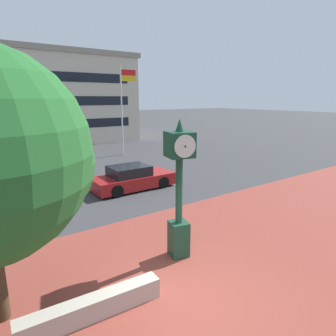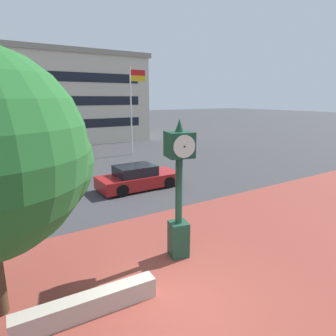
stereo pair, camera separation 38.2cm
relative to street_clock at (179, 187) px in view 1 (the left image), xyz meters
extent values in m
plane|color=#38383A|center=(-1.20, -1.80, -2.23)|extent=(200.00, 200.00, 0.00)
cube|color=brown|center=(-1.20, -1.22, -2.22)|extent=(44.00, 9.15, 0.01)
cube|color=#ADA393|center=(-3.16, -1.05, -1.98)|extent=(3.22, 0.56, 0.50)
cube|color=#19422D|center=(0.00, 0.00, -1.68)|extent=(0.65, 0.65, 1.10)
cylinder|color=#19422D|center=(0.00, 0.00, -0.11)|extent=(0.21, 0.21, 2.02)
cube|color=#19422D|center=(0.00, 0.00, 1.26)|extent=(0.87, 0.87, 0.73)
cylinder|color=silver|center=(0.09, 0.37, 1.26)|extent=(0.62, 0.18, 0.64)
sphere|color=black|center=(0.09, 0.39, 1.26)|extent=(0.05, 0.05, 0.05)
cylinder|color=silver|center=(-0.09, -0.37, 1.26)|extent=(0.62, 0.18, 0.64)
sphere|color=black|center=(-0.09, -0.39, 1.26)|extent=(0.05, 0.05, 0.05)
cone|color=#19422D|center=(0.00, 0.00, 1.80)|extent=(0.25, 0.25, 0.36)
sphere|color=#236028|center=(-3.74, 0.76, 1.01)|extent=(2.84, 2.84, 2.84)
cube|color=maroon|center=(2.16, 6.93, -1.79)|extent=(4.43, 1.86, 0.64)
cube|color=black|center=(1.94, 6.93, -1.23)|extent=(2.04, 1.60, 0.56)
cylinder|color=black|center=(3.53, 7.80, -1.91)|extent=(0.64, 0.22, 0.64)
cylinder|color=black|center=(3.54, 6.07, -1.91)|extent=(0.64, 0.22, 0.64)
cylinder|color=black|center=(0.79, 7.79, -1.91)|extent=(0.64, 0.22, 0.64)
cylinder|color=black|center=(0.79, 6.06, -1.91)|extent=(0.64, 0.22, 0.64)
cube|color=slate|center=(-3.16, 9.28, -1.79)|extent=(4.56, 1.96, 0.64)
cube|color=black|center=(-3.38, 9.27, -1.23)|extent=(2.12, 1.63, 0.56)
cylinder|color=black|center=(-1.79, 10.17, -1.91)|extent=(0.65, 0.24, 0.64)
cylinder|color=black|center=(-1.74, 8.47, -1.91)|extent=(0.65, 0.24, 0.64)
cylinder|color=silver|center=(6.08, 15.96, 1.37)|extent=(0.12, 0.12, 7.19)
sphere|color=gold|center=(6.08, 15.96, 5.02)|extent=(0.14, 0.14, 0.14)
cube|color=red|center=(6.81, 15.96, 4.58)|extent=(1.33, 0.02, 0.46)
cube|color=gold|center=(6.81, 15.96, 4.12)|extent=(1.33, 0.02, 0.46)
cube|color=black|center=(-2.22, 22.80, 0.02)|extent=(24.88, 0.04, 0.90)
camera|label=1|loc=(-5.01, -6.58, 2.55)|focal=31.30mm
camera|label=2|loc=(-4.70, -6.79, 2.55)|focal=31.30mm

